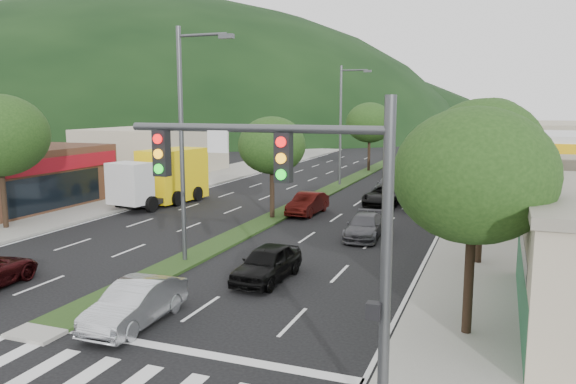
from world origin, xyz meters
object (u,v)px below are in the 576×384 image
at_px(streetlight_near, 186,134).
at_px(car_queue_c, 308,204).
at_px(traffic_signal, 313,208).
at_px(motorhome, 433,177).
at_px(tree_r_e, 494,127).
at_px(box_truck, 164,178).
at_px(streetlight_mid, 343,120).
at_px(tree_r_d, 492,128).
at_px(tree_med_near, 272,145).
at_px(car_queue_e, 390,185).
at_px(tree_r_b, 484,148).
at_px(car_queue_b, 365,226).
at_px(tree_med_far, 370,123).
at_px(tree_r_a, 474,176).
at_px(car_queue_d, 385,195).
at_px(sedan_silver, 135,303).
at_px(tree_r_c, 488,143).
at_px(car_queue_a, 267,263).

xyz_separation_m(streetlight_near, car_queue_c, (1.29, 12.19, -4.91)).
distance_m(traffic_signal, motorhome, 28.90).
height_order(tree_r_e, box_truck, tree_r_e).
bearing_deg(streetlight_mid, tree_r_d, -14.27).
height_order(tree_med_near, car_queue_e, tree_med_near).
distance_m(tree_r_b, car_queue_b, 7.89).
distance_m(tree_r_e, tree_med_far, 12.65).
bearing_deg(streetlight_mid, tree_r_a, -67.87).
relative_size(tree_r_b, car_queue_e, 1.67).
bearing_deg(tree_r_b, tree_med_far, 110.56).
height_order(traffic_signal, tree_r_b, tree_r_b).
bearing_deg(tree_r_e, car_queue_e, -126.43).
bearing_deg(motorhome, traffic_signal, -87.15).
height_order(streetlight_mid, car_queue_d, streetlight_mid).
height_order(tree_med_far, sedan_silver, tree_med_far).
xyz_separation_m(sedan_silver, motorhome, (6.08, 25.88, 1.11)).
distance_m(tree_med_far, box_truck, 25.59).
xyz_separation_m(tree_r_a, car_queue_e, (-7.24, 26.19, -4.11)).
xyz_separation_m(car_queue_d, car_queue_e, (-0.60, 5.00, 0.05)).
distance_m(streetlight_near, streetlight_mid, 25.00).
height_order(tree_r_e, car_queue_d, tree_r_e).
distance_m(tree_r_c, tree_r_d, 10.01).
bearing_deg(tree_r_b, car_queue_a, -146.10).
distance_m(tree_r_b, car_queue_e, 20.05).
bearing_deg(traffic_signal, car_queue_b, 99.24).
xyz_separation_m(traffic_signal, streetlight_near, (-8.82, 9.54, 0.94)).
distance_m(tree_r_a, sedan_silver, 10.90).
xyz_separation_m(traffic_signal, tree_med_far, (-9.03, 45.54, 0.36)).
xyz_separation_m(streetlight_mid, car_queue_a, (4.17, -26.12, -4.89)).
bearing_deg(traffic_signal, tree_med_near, 114.80).
height_order(tree_med_near, streetlight_near, streetlight_near).
distance_m(tree_r_d, car_queue_d, 9.36).
relative_size(traffic_signal, tree_r_c, 1.08).
bearing_deg(sedan_silver, tree_med_far, 91.34).
bearing_deg(sedan_silver, tree_r_a, 13.65).
bearing_deg(tree_r_a, traffic_signal, -118.20).
xyz_separation_m(traffic_signal, sedan_silver, (-6.75, 2.87, -3.96)).
bearing_deg(tree_r_d, tree_r_e, 90.00).
relative_size(tree_r_e, streetlight_near, 0.67).
xyz_separation_m(tree_r_a, tree_r_e, (0.00, 36.00, 0.07)).
height_order(tree_r_d, tree_r_e, tree_r_d).
xyz_separation_m(tree_med_far, streetlight_near, (0.21, -36.00, 0.58)).
bearing_deg(tree_r_a, tree_r_b, 90.00).
bearing_deg(tree_med_far, tree_med_near, -90.00).
distance_m(tree_r_a, car_queue_e, 27.48).
bearing_deg(box_truck, tree_r_e, -129.53).
height_order(car_queue_a, car_queue_e, car_queue_e).
bearing_deg(car_queue_c, tree_r_e, 65.11).
bearing_deg(car_queue_e, car_queue_d, -78.05).
xyz_separation_m(tree_r_a, tree_r_b, (-0.00, 8.00, 0.22)).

